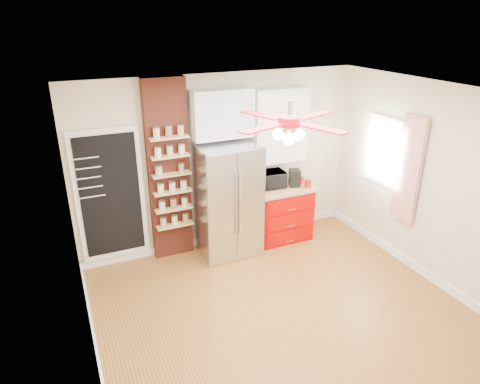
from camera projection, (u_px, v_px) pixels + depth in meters
name	position (u px, v px, depth m)	size (l,w,h in m)	color
floor	(281.00, 309.00, 5.44)	(4.50, 4.50, 0.00)	olive
ceiling	(291.00, 95.00, 4.39)	(4.50, 4.50, 0.00)	white
wall_back	(221.00, 162.00, 6.60)	(4.50, 0.02, 2.70)	beige
wall_front	(416.00, 319.00, 3.23)	(4.50, 0.02, 2.70)	beige
wall_left	(79.00, 256.00, 4.07)	(0.02, 4.00, 2.70)	beige
wall_right	(431.00, 184.00, 5.76)	(0.02, 4.00, 2.70)	beige
chalkboard	(110.00, 196.00, 6.03)	(0.95, 0.05, 1.95)	white
brick_pillar	(169.00, 172.00, 6.21)	(0.60, 0.16, 2.70)	maroon
fridge	(228.00, 200.00, 6.45)	(0.90, 0.70, 1.75)	silver
upper_glass_cabinet	(221.00, 114.00, 6.12)	(0.90, 0.35, 0.70)	white
red_cabinet	(281.00, 212.00, 7.02)	(0.94, 0.64, 0.90)	#AF0400
upper_shelf_unit	(279.00, 125.00, 6.61)	(0.90, 0.30, 1.15)	white
window	(385.00, 152.00, 6.43)	(0.04, 0.75, 1.05)	white
curtain	(409.00, 170.00, 5.99)	(0.06, 0.40, 1.55)	red
ceiling_fan	(289.00, 122.00, 4.50)	(1.40, 1.40, 0.44)	silver
toaster_oven	(270.00, 180.00, 6.80)	(0.48, 0.32, 0.26)	black
coffee_maker	(295.00, 178.00, 6.86)	(0.16, 0.20, 0.27)	black
canister_left	(308.00, 183.00, 6.82)	(0.10, 0.10, 0.14)	#B21D09
canister_right	(300.00, 179.00, 6.99)	(0.11, 0.11, 0.13)	red
pantry_jar_oats	(159.00, 171.00, 5.97)	(0.10, 0.10, 0.13)	#C4B096
pantry_jar_beans	(181.00, 168.00, 6.11)	(0.08, 0.08, 0.12)	#986D4D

